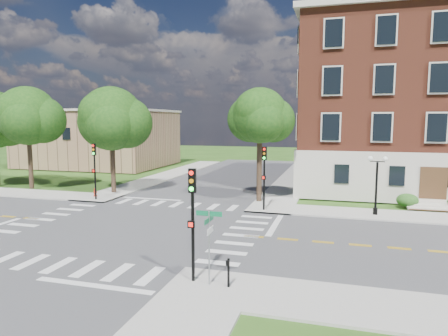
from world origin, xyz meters
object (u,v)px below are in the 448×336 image
(traffic_signal_ne, at_px, (264,170))
(fire_hydrant, at_px, (95,193))
(traffic_signal_nw, at_px, (94,164))
(twin_lamp_west, at_px, (377,182))
(street_sign_pole, at_px, (209,233))
(push_button_post, at_px, (228,271))
(traffic_signal_se, at_px, (193,210))

(traffic_signal_ne, distance_m, fire_hydrant, 15.75)
(fire_hydrant, bearing_deg, traffic_signal_nw, -54.52)
(fire_hydrant, bearing_deg, twin_lamp_west, -1.07)
(street_sign_pole, height_order, fire_hydrant, street_sign_pole)
(traffic_signal_nw, xyz_separation_m, street_sign_pole, (15.00, -14.38, -0.88))
(fire_hydrant, bearing_deg, push_button_post, -43.10)
(street_sign_pole, bearing_deg, traffic_signal_nw, 136.22)
(traffic_signal_ne, bearing_deg, traffic_signal_se, -91.74)
(twin_lamp_west, distance_m, street_sign_pole, 16.93)
(traffic_signal_ne, bearing_deg, fire_hydrant, 175.77)
(traffic_signal_se, bearing_deg, twin_lamp_west, 60.47)
(street_sign_pole, bearing_deg, traffic_signal_ne, 91.39)
(twin_lamp_west, bearing_deg, fire_hydrant, 178.93)
(push_button_post, bearing_deg, traffic_signal_ne, 94.64)
(traffic_signal_se, height_order, traffic_signal_ne, same)
(traffic_signal_nw, xyz_separation_m, push_button_post, (15.82, -14.42, -2.39))
(push_button_post, bearing_deg, twin_lamp_west, 65.64)
(traffic_signal_nw, distance_m, fire_hydrant, 3.07)
(twin_lamp_west, bearing_deg, traffic_signal_se, -119.53)
(traffic_signal_se, height_order, traffic_signal_nw, same)
(traffic_signal_nw, bearing_deg, push_button_post, -42.35)
(traffic_signal_se, bearing_deg, push_button_post, -7.36)
(traffic_signal_se, distance_m, twin_lamp_west, 17.17)
(push_button_post, bearing_deg, traffic_signal_nw, 137.65)
(traffic_signal_se, height_order, fire_hydrant, traffic_signal_se)
(street_sign_pole, relative_size, push_button_post, 2.58)
(traffic_signal_se, xyz_separation_m, traffic_signal_ne, (0.43, 14.22, 0.00))
(traffic_signal_nw, relative_size, twin_lamp_west, 1.13)
(traffic_signal_se, relative_size, traffic_signal_nw, 1.00)
(traffic_signal_nw, xyz_separation_m, fire_hydrant, (-0.82, 1.15, -2.72))
(twin_lamp_west, xyz_separation_m, street_sign_pole, (-7.67, -15.09, -0.21))
(traffic_signal_se, bearing_deg, fire_hydrant, 134.39)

